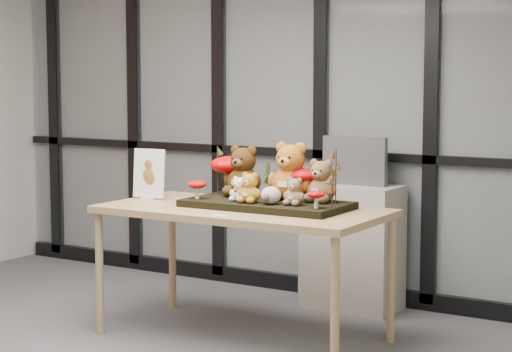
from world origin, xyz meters
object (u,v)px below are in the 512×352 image
Objects in this scene: mushroom_front_left at (197,189)px; bear_tan_back at (321,179)px; bear_pooh_yellow at (291,168)px; plush_cream_hedgehog at (271,194)px; bear_beige_small at (295,190)px; mushroom_front_right at (316,198)px; bear_white_bow at (239,188)px; mushroom_back_left at (229,173)px; mushroom_back_right at (303,183)px; monitor at (355,161)px; bear_small_yellow at (250,186)px; sign_holder at (149,175)px; bear_brown_medium at (244,168)px; display_table at (243,218)px; cabinet at (352,247)px; diorama_tray at (267,204)px.

bear_tan_back is at bearing 21.31° from mushroom_front_left.
plush_cream_hedgehog is (-0.01, -0.23, -0.14)m from bear_pooh_yellow.
bear_beige_small reaches higher than mushroom_front_right.
mushroom_back_left is at bearing 132.77° from bear_white_bow.
bear_white_bow is at bearing -142.41° from mushroom_back_right.
mushroom_front_left is 0.82m from mushroom_front_right.
mushroom_back_right is (0.08, 0.24, 0.05)m from plush_cream_hedgehog.
monitor reaches higher than mushroom_back_right.
bear_small_yellow is at bearing 4.33° from mushroom_front_left.
bear_white_bow is (-0.09, 0.02, -0.02)m from bear_small_yellow.
sign_holder is at bearing -157.49° from mushroom_back_left.
bear_brown_medium is 1.24× the size of bear_tan_back.
display_table is 15.02× the size of mushroom_front_right.
plush_cream_hedgehog is 0.97m from sign_holder.
bear_small_yellow is 0.43m from mushroom_back_left.
plush_cream_hedgehog is at bearing -90.76° from cabinet.
bear_white_bow is 0.23m from plush_cream_hedgehog.
mushroom_back_left is 1.23× the size of mushroom_back_right.
diorama_tray is 2.81× the size of bear_brown_medium.
bear_small_yellow is 0.62× the size of sign_holder.
diorama_tray is 4.54× the size of mushroom_back_right.
bear_pooh_yellow is 0.26m from plush_cream_hedgehog.
bear_pooh_yellow is at bearing 45.49° from diorama_tray.
mushroom_back_left is (-0.33, 0.27, 0.03)m from bear_small_yellow.
mushroom_back_right reaches higher than cabinet.
mushroom_back_left is (-0.37, 0.14, 0.16)m from diorama_tray.
monitor reaches higher than display_table.
diorama_tray is at bearing -144.69° from mushroom_back_right.
bear_small_yellow is 1.73× the size of mushroom_front_right.
mushroom_back_left is at bearing 150.21° from plush_cream_hedgehog.
mushroom_back_right is 1.07m from sign_holder.
display_table is 7.98× the size of mushroom_back_right.
mushroom_back_left is (-0.48, 0.03, -0.06)m from bear_pooh_yellow.
bear_brown_medium is 2.76× the size of mushroom_front_left.
mushroom_back_right is 0.66m from mushroom_front_left.
mushroom_front_right is at bearing -18.80° from mushroom_back_left.
bear_brown_medium is 0.42m from plush_cream_hedgehog.
diorama_tray is at bearing -96.83° from cabinet.
monitor reaches higher than plush_cream_hedgehog.
bear_brown_medium is (-0.11, 0.17, 0.29)m from display_table.
mushroom_back_left is 2.11× the size of mushroom_front_left.
bear_white_bow reaches higher than plush_cream_hedgehog.
display_table is 0.23m from bear_small_yellow.
bear_beige_small is at bearing -83.24° from monitor.
mushroom_back_left is at bearing 175.06° from bear_pooh_yellow.
mushroom_back_right reaches higher than mushroom_front_left.
bear_tan_back is at bearing 21.17° from diorama_tray.
bear_tan_back is 0.43m from bear_small_yellow.
sign_holder is at bearing -169.64° from mushroom_back_right.
bear_tan_back is at bearing 3.09° from bear_pooh_yellow.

